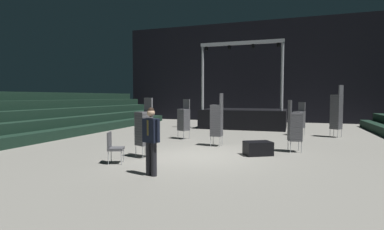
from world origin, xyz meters
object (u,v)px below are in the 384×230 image
(chair_stack_front_right, at_px, (184,119))
(loose_chair_near_man, at_px, (114,146))
(chair_stack_rear_left, at_px, (295,126))
(chair_stack_mid_centre, at_px, (144,128))
(chair_stack_mid_left, at_px, (217,120))
(man_with_tie, at_px, (151,137))
(chair_stack_front_left, at_px, (299,119))
(chair_stack_mid_right, at_px, (336,111))
(equipment_road_case, at_px, (258,148))
(stage_riser, at_px, (244,117))

(chair_stack_front_right, relative_size, loose_chair_near_man, 1.99)
(chair_stack_front_right, xyz_separation_m, chair_stack_rear_left, (4.95, -1.85, 0.00))
(chair_stack_front_right, xyz_separation_m, chair_stack_mid_centre, (0.24, -4.44, 0.04))
(chair_stack_front_right, bearing_deg, chair_stack_mid_left, 167.16)
(man_with_tie, bearing_deg, chair_stack_rear_left, -108.42)
(chair_stack_mid_left, bearing_deg, chair_stack_front_left, -34.47)
(chair_stack_mid_right, height_order, chair_stack_mid_centre, chair_stack_mid_right)
(chair_stack_mid_left, height_order, equipment_road_case, chair_stack_mid_left)
(equipment_road_case, bearing_deg, chair_stack_front_right, 142.54)
(loose_chair_near_man, bearing_deg, chair_stack_mid_left, 130.96)
(stage_riser, bearing_deg, man_with_tie, -91.89)
(chair_stack_front_left, relative_size, chair_stack_mid_left, 0.80)
(stage_riser, xyz_separation_m, loose_chair_near_man, (-2.10, -11.59, -0.13))
(chair_stack_front_right, relative_size, chair_stack_mid_left, 0.88)
(chair_stack_front_left, height_order, equipment_road_case, chair_stack_front_left)
(stage_riser, bearing_deg, chair_stack_front_left, -42.15)
(man_with_tie, bearing_deg, chair_stack_front_left, -92.77)
(chair_stack_front_left, distance_m, loose_chair_near_man, 10.17)
(chair_stack_mid_left, distance_m, chair_stack_mid_right, 6.63)
(stage_riser, distance_m, chair_stack_front_left, 4.44)
(chair_stack_mid_right, bearing_deg, equipment_road_case, -175.69)
(chair_stack_mid_right, relative_size, chair_stack_mid_centre, 1.30)
(man_with_tie, distance_m, chair_stack_mid_right, 10.85)
(loose_chair_near_man, bearing_deg, chair_stack_mid_right, 118.92)
(chair_stack_mid_right, height_order, loose_chair_near_man, chair_stack_mid_right)
(man_with_tie, relative_size, chair_stack_mid_left, 0.81)
(chair_stack_mid_centre, bearing_deg, equipment_road_case, -131.09)
(chair_stack_front_right, distance_m, chair_stack_rear_left, 5.29)
(equipment_road_case, bearing_deg, chair_stack_mid_right, 61.63)
(loose_chair_near_man, bearing_deg, chair_stack_front_left, 126.79)
(man_with_tie, height_order, chair_stack_mid_left, chair_stack_mid_left)
(chair_stack_mid_right, bearing_deg, stage_riser, 90.97)
(chair_stack_front_left, bearing_deg, chair_stack_mid_centre, 97.38)
(stage_riser, relative_size, loose_chair_near_man, 5.56)
(chair_stack_mid_right, xyz_separation_m, loose_chair_near_man, (-7.10, -8.50, -0.75))
(chair_stack_front_left, xyz_separation_m, chair_stack_front_right, (-5.20, -3.05, 0.08))
(chair_stack_front_left, height_order, chair_stack_mid_left, chair_stack_mid_left)
(chair_stack_mid_right, relative_size, chair_stack_rear_left, 1.36)
(chair_stack_front_left, distance_m, chair_stack_mid_centre, 8.98)
(chair_stack_front_left, height_order, chair_stack_mid_right, chair_stack_mid_right)
(chair_stack_front_left, distance_m, chair_stack_mid_left, 5.57)
(chair_stack_mid_centre, bearing_deg, chair_stack_front_left, -98.29)
(chair_stack_front_right, bearing_deg, loose_chair_near_man, 112.10)
(chair_stack_rear_left, bearing_deg, stage_riser, -172.66)
(stage_riser, xyz_separation_m, man_with_tie, (-0.41, -12.49, 0.31))
(stage_riser, distance_m, equipment_road_case, 9.12)
(man_with_tie, height_order, chair_stack_mid_centre, chair_stack_mid_centre)
(chair_stack_mid_left, height_order, chair_stack_mid_centre, chair_stack_mid_left)
(man_with_tie, distance_m, chair_stack_mid_left, 5.00)
(equipment_road_case, bearing_deg, chair_stack_rear_left, 41.09)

